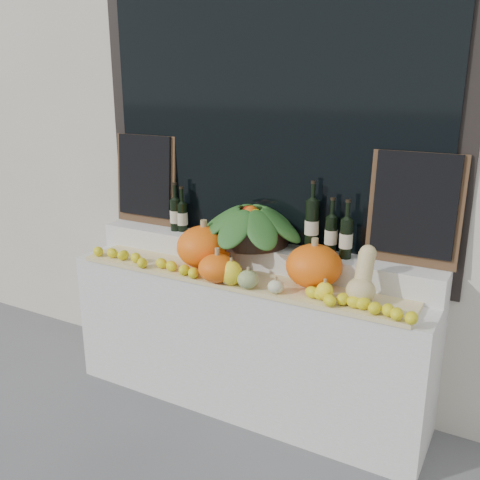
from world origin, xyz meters
The scene contains 18 objects.
storefront_facade centered at (0.00, 2.25, 2.25)m, with size 7.00×0.94×4.50m.
display_sill centered at (0.00, 1.52, 0.44)m, with size 2.30×0.55×0.88m, color silver.
rear_tier centered at (0.00, 1.68, 0.96)m, with size 2.30×0.25×0.16m, color silver.
straw_bedding centered at (0.00, 1.40, 0.89)m, with size 2.10×0.32×0.03m, color tan.
pumpkin_left centered at (-0.26, 1.46, 1.04)m, with size 0.34×0.34×0.26m, color #FF660D.
pumpkin_right centered at (0.46, 1.48, 1.03)m, with size 0.32×0.32×0.24m, color #FF660D.
pumpkin_center centered at (-0.06, 1.29, 0.99)m, with size 0.22×0.22×0.16m, color #FF660D.
butternut_squash centered at (0.76, 1.40, 1.03)m, with size 0.15×0.21×0.29m.
decorative_gourds centered at (0.14, 1.29, 0.96)m, with size 0.77×0.16×0.16m.
lemon_heap centered at (0.00, 1.29, 0.94)m, with size 2.20×0.16×0.06m, color yellow, non-canonical shape.
produce_bowl centered at (-0.04, 1.66, 1.16)m, with size 0.72×0.72×0.25m.
wine_bottle_far_left centered at (-0.62, 1.67, 1.15)m, with size 0.08×0.08×0.33m.
wine_bottle_near_left centered at (-0.58, 1.68, 1.14)m, with size 0.08×0.08×0.30m.
wine_bottle_tall centered at (0.35, 1.70, 1.20)m, with size 0.08×0.08×0.42m.
wine_bottle_near_right centered at (0.47, 1.70, 1.16)m, with size 0.08×0.08×0.34m.
wine_bottle_far_right centered at (0.57, 1.67, 1.16)m, with size 0.08×0.08×0.34m.
chalkboard_left centered at (-0.92, 1.74, 1.36)m, with size 0.50×0.08×0.62m.
chalkboard_right centered at (0.92, 1.74, 1.36)m, with size 0.50×0.08×0.62m.
Camera 1 is at (1.46, -1.18, 2.03)m, focal length 40.00 mm.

